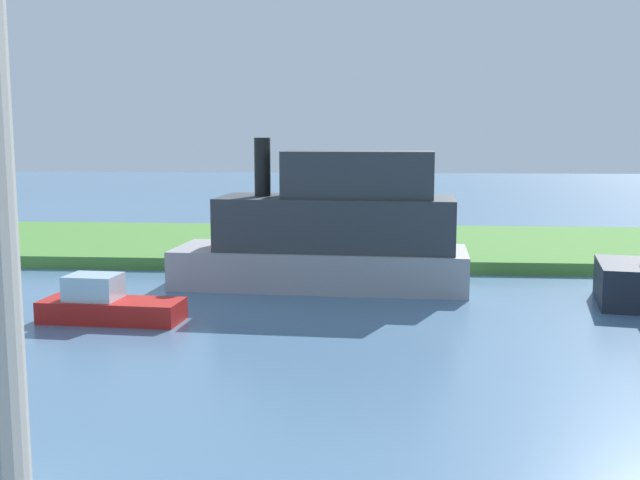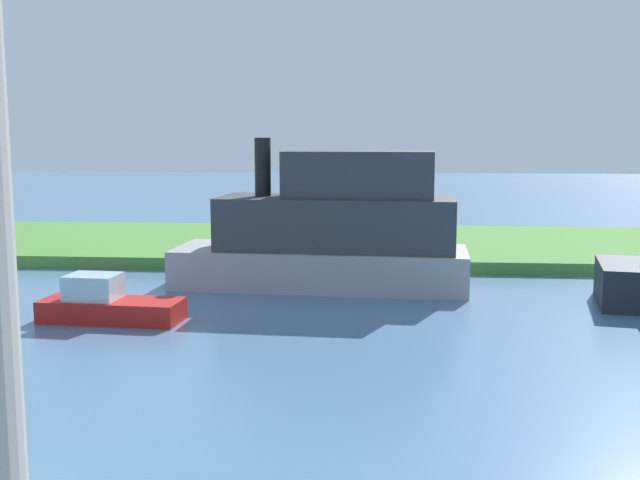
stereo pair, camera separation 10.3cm
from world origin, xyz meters
TOP-DOWN VIEW (x-y plane):
  - ground_plane at (0.00, 0.00)m, footprint 160.00×160.00m
  - grassy_bank at (0.00, -6.00)m, footprint 80.00×12.00m
  - person_on_bank at (-1.58, -1.04)m, footprint 0.37×0.37m
  - mooring_post at (-1.09, -1.96)m, footprint 0.20×0.20m
  - riverboat_paddlewheel at (-1.37, 2.68)m, footprint 10.52×4.02m
  - motorboat_red at (4.75, 8.26)m, footprint 4.18×1.73m

SIDE VIEW (x-z plane):
  - ground_plane at x=0.00m, z-range 0.00..0.00m
  - grassy_bank at x=0.00m, z-range 0.00..0.50m
  - motorboat_red at x=4.75m, z-range -0.19..1.17m
  - mooring_post at x=-1.09m, z-range 0.50..1.22m
  - person_on_bank at x=-1.58m, z-range 0.51..1.90m
  - riverboat_paddlewheel at x=-1.37m, z-range -0.69..4.60m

